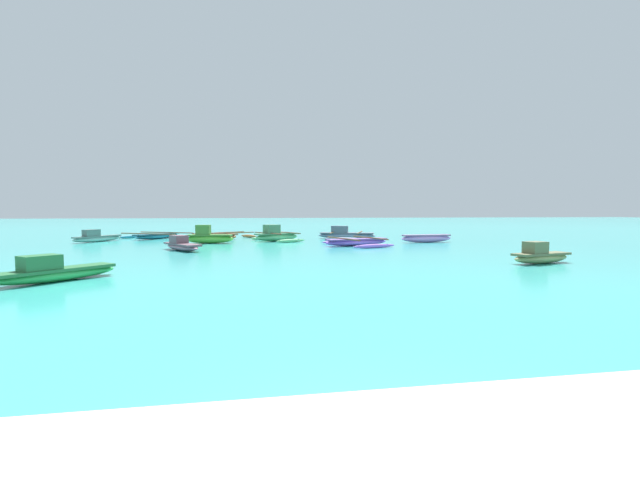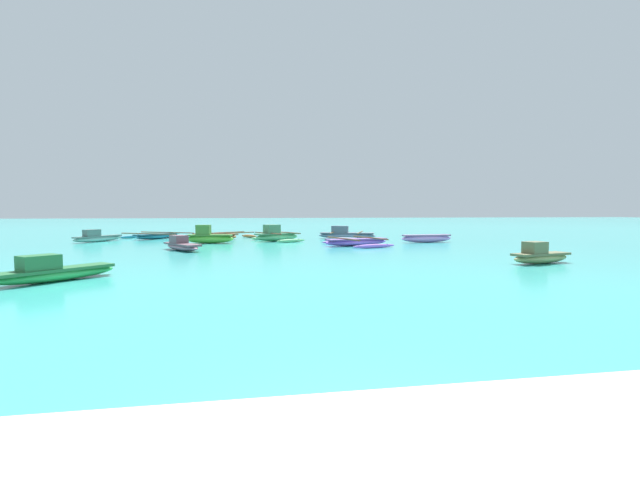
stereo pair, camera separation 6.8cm
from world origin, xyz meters
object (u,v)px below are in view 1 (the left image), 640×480
object	(u,v)px
moored_boat_7	(346,234)
moored_boat_6	(157,236)
moored_boat_2	(276,236)
moored_boat_0	(540,256)
moored_boat_10	(54,272)
moored_boat_1	(224,236)
moored_boat_5	(426,238)
moored_boat_3	(182,245)
moored_boat_8	(97,237)
moored_boat_9	(208,237)
moored_boat_4	(357,242)

from	to	relation	value
moored_boat_7	moored_boat_6	bearing A→B (deg)	-169.36
moored_boat_2	moored_boat_6	xyz separation A→B (m)	(-7.58, 3.56, -0.14)
moored_boat_0	moored_boat_10	xyz separation A→B (m)	(-14.88, -1.31, -0.02)
moored_boat_1	moored_boat_5	size ratio (longest dim) A/B	1.36
moored_boat_7	moored_boat_10	world-z (taller)	moored_boat_7
moored_boat_3	moored_boat_8	bearing A→B (deg)	-170.68
moored_boat_7	moored_boat_8	xyz separation A→B (m)	(-15.23, -0.35, -0.02)
moored_boat_2	moored_boat_6	bearing A→B (deg)	126.54
moored_boat_10	moored_boat_1	bearing A→B (deg)	31.13
moored_boat_9	moored_boat_10	xyz separation A→B (m)	(-2.77, -12.93, -0.12)
moored_boat_0	moored_boat_8	world-z (taller)	moored_boat_0
moored_boat_6	moored_boat_9	size ratio (longest dim) A/B	1.92
moored_boat_2	moored_boat_7	world-z (taller)	moored_boat_2
moored_boat_3	moored_boat_0	bearing A→B (deg)	28.87
moored_boat_2	moored_boat_3	size ratio (longest dim) A/B	1.32
moored_boat_2	moored_boat_0	bearing A→B (deg)	-85.78
moored_boat_0	moored_boat_3	bearing A→B (deg)	137.15
moored_boat_5	moored_boat_6	size ratio (longest dim) A/B	0.60
moored_boat_7	moored_boat_9	bearing A→B (deg)	-142.10
moored_boat_8	moored_boat_1	bearing A→B (deg)	-47.76
moored_boat_2	moored_boat_10	xyz separation A→B (m)	(-6.68, -14.19, -0.09)
moored_boat_8	moored_boat_2	bearing A→B (deg)	-65.36
moored_boat_8	moored_boat_4	bearing A→B (deg)	-79.66
moored_boat_2	moored_boat_5	size ratio (longest dim) A/B	1.19
moored_boat_4	moored_boat_5	world-z (taller)	moored_boat_5
moored_boat_7	moored_boat_5	bearing A→B (deg)	-26.72
moored_boat_1	moored_boat_0	bearing A→B (deg)	-3.24
moored_boat_7	moored_boat_3	bearing A→B (deg)	-123.04
moored_boat_10	moored_boat_4	bearing A→B (deg)	-4.09
moored_boat_9	moored_boat_1	bearing A→B (deg)	87.79
moored_boat_5	moored_boat_8	xyz separation A→B (m)	(-19.08, 3.79, 0.01)
moored_boat_0	moored_boat_1	bearing A→B (deg)	113.02
moored_boat_3	moored_boat_10	world-z (taller)	moored_boat_10
moored_boat_3	moored_boat_8	size ratio (longest dim) A/B	0.90
moored_boat_10	moored_boat_5	bearing A→B (deg)	-10.10
moored_boat_0	moored_boat_9	world-z (taller)	moored_boat_9
moored_boat_5	moored_boat_10	xyz separation A→B (m)	(-15.22, -11.52, -0.00)
moored_boat_4	moored_boat_8	bearing A→B (deg)	143.63
moored_boat_3	moored_boat_4	size ratio (longest dim) A/B	0.70
moored_boat_8	moored_boat_0	bearing A→B (deg)	-96.07
moored_boat_5	moored_boat_9	bearing A→B (deg)	169.31
moored_boat_2	moored_boat_6	size ratio (longest dim) A/B	0.71
moored_boat_1	moored_boat_5	world-z (taller)	moored_boat_5
moored_boat_1	moored_boat_10	world-z (taller)	moored_boat_10
moored_boat_10	moored_boat_9	bearing A→B (deg)	30.69
moored_boat_1	moored_boat_2	distance (m)	4.14
moored_boat_0	moored_boat_7	size ratio (longest dim) A/B	0.57
moored_boat_7	moored_boat_1	bearing A→B (deg)	-167.94
moored_boat_0	moored_boat_6	bearing A→B (deg)	120.47
moored_boat_4	moored_boat_10	bearing A→B (deg)	-152.92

